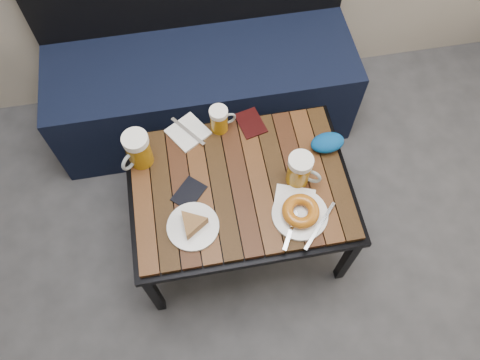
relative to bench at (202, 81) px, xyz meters
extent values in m
cube|color=black|center=(0.00, -0.02, -0.05)|extent=(1.40, 0.50, 0.45)
cube|color=black|center=(-0.33, -0.96, -0.06)|extent=(0.04, 0.03, 0.42)
cube|color=black|center=(0.45, -0.96, -0.06)|extent=(0.03, 0.03, 0.42)
cube|color=black|center=(-0.33, -0.40, -0.06)|extent=(0.04, 0.04, 0.42)
cube|color=black|center=(0.45, -0.40, -0.06)|extent=(0.03, 0.04, 0.42)
cube|color=black|center=(0.06, -0.68, 0.16)|extent=(0.84, 0.62, 0.03)
cube|color=#3C250D|center=(0.06, -0.68, 0.19)|extent=(0.80, 0.58, 0.02)
cylinder|color=#9E690C|center=(-0.29, -0.51, 0.26)|extent=(0.13, 0.13, 0.13)
cylinder|color=white|center=(-0.29, -0.51, 0.34)|extent=(0.10, 0.10, 0.03)
torus|color=#8C999E|center=(-0.33, -0.55, 0.26)|extent=(0.07, 0.06, 0.08)
cylinder|color=#9E690C|center=(0.03, -0.42, 0.25)|extent=(0.08, 0.08, 0.09)
cylinder|color=white|center=(0.03, -0.42, 0.30)|extent=(0.07, 0.07, 0.02)
torus|color=#8C999E|center=(0.07, -0.41, 0.25)|extent=(0.06, 0.02, 0.06)
cylinder|color=#9E690C|center=(0.28, -0.70, 0.26)|extent=(0.12, 0.12, 0.12)
cylinder|color=white|center=(0.28, -0.70, 0.33)|extent=(0.09, 0.09, 0.03)
torus|color=#8C999E|center=(0.32, -0.72, 0.26)|extent=(0.07, 0.05, 0.07)
cylinder|color=white|center=(-0.13, -0.82, 0.21)|extent=(0.19, 0.19, 0.01)
cylinder|color=white|center=(0.25, -0.84, 0.21)|extent=(0.20, 0.20, 0.01)
torus|color=#8D3B0C|center=(0.25, -0.84, 0.23)|extent=(0.14, 0.14, 0.04)
cube|color=#A5A8AD|center=(0.31, -0.90, 0.22)|extent=(0.15, 0.16, 0.00)
cube|color=#A5A8AD|center=(0.20, -0.90, 0.22)|extent=(0.09, 0.14, 0.00)
cube|color=white|center=(-0.10, -0.42, 0.20)|extent=(0.19, 0.19, 0.01)
cube|color=#A5A8AD|center=(-0.10, -0.42, 0.21)|extent=(0.12, 0.15, 0.00)
cube|color=white|center=(0.24, -0.79, 0.20)|extent=(0.18, 0.17, 0.01)
cube|color=black|center=(-0.13, -0.68, 0.20)|extent=(0.14, 0.15, 0.01)
cube|color=black|center=(0.15, -0.42, 0.20)|extent=(0.12, 0.15, 0.01)
ellipsoid|color=navy|center=(0.42, -0.58, 0.23)|extent=(0.14, 0.10, 0.06)
camera|label=1|loc=(-0.08, -1.47, 1.75)|focal=35.00mm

